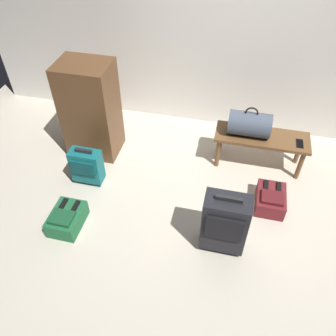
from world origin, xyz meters
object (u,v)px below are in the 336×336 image
(bench, at_px, (261,140))
(suitcase_small_teal, at_px, (87,166))
(duffel_bag_slate, at_px, (249,124))
(backpack_green, at_px, (67,219))
(suitcase_upright_charcoal, at_px, (225,223))
(cell_phone, at_px, (300,143))
(side_cabinet, at_px, (91,110))
(backpack_maroon, at_px, (271,199))

(bench, distance_m, suitcase_small_teal, 1.89)
(duffel_bag_slate, relative_size, backpack_green, 1.16)
(duffel_bag_slate, distance_m, suitcase_upright_charcoal, 1.21)
(cell_phone, relative_size, backpack_green, 0.38)
(bench, bearing_deg, suitcase_upright_charcoal, -102.43)
(backpack_green, bearing_deg, bench, 36.93)
(suitcase_upright_charcoal, xyz_separation_m, suitcase_small_teal, (-1.48, 0.49, -0.10))
(bench, bearing_deg, side_cabinet, -175.06)
(bench, distance_m, backpack_maroon, 0.67)
(cell_phone, height_order, side_cabinet, side_cabinet)
(duffel_bag_slate, xyz_separation_m, suitcase_upright_charcoal, (-0.10, -1.19, -0.20))
(suitcase_upright_charcoal, distance_m, suitcase_small_teal, 1.57)
(bench, relative_size, suitcase_upright_charcoal, 1.51)
(bench, bearing_deg, suitcase_small_teal, -157.99)
(bench, bearing_deg, cell_phone, -6.64)
(backpack_maroon, xyz_separation_m, side_cabinet, (-2.03, 0.44, 0.46))
(duffel_bag_slate, relative_size, suitcase_upright_charcoal, 0.66)
(suitcase_upright_charcoal, xyz_separation_m, backpack_maroon, (0.42, 0.59, -0.25))
(suitcase_small_teal, bearing_deg, backpack_maroon, 3.07)
(bench, distance_m, duffel_bag_slate, 0.25)
(cell_phone, bearing_deg, backpack_green, -149.31)
(cell_phone, bearing_deg, suitcase_small_teal, -162.76)
(suitcase_upright_charcoal, bearing_deg, duffel_bag_slate, 85.00)
(duffel_bag_slate, distance_m, backpack_green, 2.08)
(duffel_bag_slate, distance_m, backpack_maroon, 0.81)
(bench, xyz_separation_m, duffel_bag_slate, (-0.16, 0.00, 0.19))
(suitcase_small_teal, xyz_separation_m, side_cabinet, (-0.13, 0.54, 0.31))
(suitcase_small_teal, xyz_separation_m, backpack_maroon, (1.91, 0.10, -0.15))
(suitcase_upright_charcoal, xyz_separation_m, backpack_green, (-1.46, -0.10, -0.25))
(backpack_maroon, relative_size, side_cabinet, 0.35)
(suitcase_upright_charcoal, relative_size, backpack_maroon, 1.75)
(duffel_bag_slate, bearing_deg, suitcase_small_teal, -156.03)
(backpack_green, xyz_separation_m, backpack_maroon, (1.89, 0.69, 0.00))
(duffel_bag_slate, height_order, suitcase_upright_charcoal, duffel_bag_slate)
(suitcase_small_teal, distance_m, backpack_green, 0.61)
(suitcase_small_teal, height_order, backpack_maroon, suitcase_small_teal)
(suitcase_upright_charcoal, height_order, suitcase_small_teal, suitcase_upright_charcoal)
(suitcase_small_teal, height_order, side_cabinet, side_cabinet)
(bench, height_order, backpack_green, bench)
(backpack_green, bearing_deg, suitcase_upright_charcoal, 4.04)
(cell_phone, distance_m, side_cabinet, 2.27)
(duffel_bag_slate, xyz_separation_m, suitcase_small_teal, (-1.59, -0.71, -0.30))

